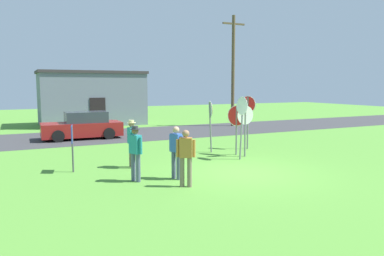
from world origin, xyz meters
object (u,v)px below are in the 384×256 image
object	(u,v)px
stop_sign_leaning_left	(242,117)
person_holding_notes	(176,150)
parked_car_on_street	(83,126)
person_on_left	(186,155)
stop_sign_nearest	(211,117)
stop_sign_tallest	(248,113)
utility_pole	(233,69)
info_panel_leftmost	(72,140)
stop_sign_far_back	(237,121)
person_near_signs	(135,150)
person_in_blue	(132,141)
stop_sign_leaning_right	(245,122)

from	to	relation	value
stop_sign_leaning_left	person_holding_notes	world-z (taller)	stop_sign_leaning_left
parked_car_on_street	person_holding_notes	bearing A→B (deg)	-83.90
person_on_left	stop_sign_nearest	bearing A→B (deg)	54.03
parked_car_on_street	stop_sign_tallest	distance (m)	9.43
utility_pole	person_holding_notes	xyz separation A→B (m)	(-9.91, -12.44, -3.21)
parked_car_on_street	stop_sign_tallest	xyz separation A→B (m)	(6.36, -6.88, 1.02)
parked_car_on_street	info_panel_leftmost	xyz separation A→B (m)	(-1.69, -8.14, 0.43)
stop_sign_far_back	stop_sign_nearest	bearing A→B (deg)	126.23
stop_sign_leaning_left	stop_sign_far_back	bearing A→B (deg)	69.15
stop_sign_far_back	person_on_left	xyz separation A→B (m)	(-4.08, -3.63, -0.51)
parked_car_on_street	stop_sign_nearest	size ratio (longest dim) A/B	1.89
stop_sign_far_back	stop_sign_leaning_left	bearing A→B (deg)	-110.85
stop_sign_tallest	person_near_signs	distance (m)	7.35
info_panel_leftmost	person_holding_notes	bearing A→B (deg)	-40.59
utility_pole	info_panel_leftmost	size ratio (longest dim) A/B	4.91
stop_sign_nearest	person_on_left	world-z (taller)	stop_sign_nearest
stop_sign_tallest	stop_sign_far_back	xyz separation A→B (m)	(-1.26, -1.00, -0.25)
utility_pole	person_in_blue	xyz separation A→B (m)	(-10.70, -10.23, -3.17)
person_holding_notes	info_panel_leftmost	xyz separation A→B (m)	(-2.82, 2.42, 0.16)
stop_sign_leaning_left	info_panel_leftmost	size ratio (longest dim) A/B	1.56
stop_sign_leaning_left	person_in_blue	distance (m)	4.50
stop_sign_leaning_right	info_panel_leftmost	distance (m)	6.92
stop_sign_leaning_left	person_near_signs	distance (m)	5.14
person_in_blue	person_on_left	size ratio (longest dim) A/B	1.03
person_in_blue	parked_car_on_street	bearing A→B (deg)	92.33
stop_sign_leaning_right	person_near_signs	xyz separation A→B (m)	(-5.33, -1.90, -0.48)
stop_sign_nearest	person_in_blue	distance (m)	4.33
stop_sign_far_back	person_in_blue	distance (m)	4.81
person_in_blue	person_near_signs	distance (m)	1.98
stop_sign_far_back	info_panel_leftmost	distance (m)	6.81
stop_sign_leaning_right	person_in_blue	bearing A→B (deg)	179.65
stop_sign_leaning_right	stop_sign_tallest	xyz separation A→B (m)	(1.15, 1.49, 0.25)
person_near_signs	info_panel_leftmost	size ratio (longest dim) A/B	1.07
parked_car_on_street	person_on_left	distance (m)	11.56
person_near_signs	person_holding_notes	distance (m)	1.28
parked_car_on_street	person_in_blue	bearing A→B (deg)	-87.67
parked_car_on_street	stop_sign_leaning_left	distance (m)	10.06
utility_pole	parked_car_on_street	bearing A→B (deg)	-170.32
stop_sign_leaning_left	stop_sign_nearest	bearing A→B (deg)	101.03
info_panel_leftmost	stop_sign_leaning_left	bearing A→B (deg)	-5.89
person_in_blue	person_near_signs	world-z (taller)	same
stop_sign_nearest	person_holding_notes	distance (m)	4.94
stop_sign_leaning_left	stop_sign_tallest	world-z (taller)	stop_sign_leaning_left
stop_sign_nearest	person_on_left	size ratio (longest dim) A/B	1.36
stop_sign_leaning_left	person_in_blue	bearing A→B (deg)	174.07
parked_car_on_street	utility_pole	bearing A→B (deg)	9.68
stop_sign_far_back	info_panel_leftmost	xyz separation A→B (m)	(-6.80, -0.26, -0.35)
stop_sign_tallest	person_holding_notes	world-z (taller)	stop_sign_tallest
person_holding_notes	stop_sign_far_back	bearing A→B (deg)	33.95
stop_sign_far_back	person_near_signs	xyz separation A→B (m)	(-5.22, -2.40, -0.48)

